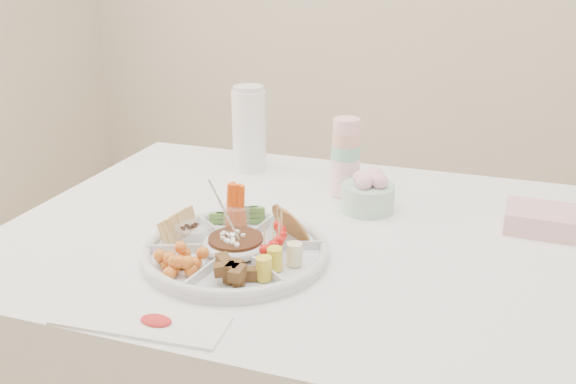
% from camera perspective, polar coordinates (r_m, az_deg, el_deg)
% --- Properties ---
extents(dining_table, '(1.52, 1.02, 0.76)m').
position_cam_1_polar(dining_table, '(1.58, 4.43, -16.51)').
color(dining_table, white).
rests_on(dining_table, floor).
extents(party_tray, '(0.49, 0.49, 0.04)m').
position_cam_1_polar(party_tray, '(1.27, -4.88, -5.21)').
color(party_tray, silver).
rests_on(party_tray, dining_table).
extents(bean_dip, '(0.15, 0.15, 0.04)m').
position_cam_1_polar(bean_dip, '(1.27, -4.89, -4.91)').
color(bean_dip, '#491D11').
rests_on(bean_dip, party_tray).
extents(tortillas, '(0.14, 0.14, 0.06)m').
position_cam_1_polar(tortillas, '(1.32, 0.03, -3.01)').
color(tortillas, '#B17439').
rests_on(tortillas, party_tray).
extents(carrot_cucumber, '(0.15, 0.15, 0.11)m').
position_cam_1_polar(carrot_cucumber, '(1.37, -4.83, -1.23)').
color(carrot_cucumber, '#FB570E').
rests_on(carrot_cucumber, party_tray).
extents(pita_raisins, '(0.14, 0.14, 0.06)m').
position_cam_1_polar(pita_raisins, '(1.33, -9.72, -3.20)').
color(pita_raisins, tan).
rests_on(pita_raisins, party_tray).
extents(cherries, '(0.15, 0.15, 0.05)m').
position_cam_1_polar(cherries, '(1.22, -10.31, -6.08)').
color(cherries, '#C95E21').
rests_on(cherries, party_tray).
extents(granola_chunks, '(0.13, 0.13, 0.05)m').
position_cam_1_polar(granola_chunks, '(1.15, -5.04, -7.50)').
color(granola_chunks, brown).
rests_on(granola_chunks, party_tray).
extents(banana_tomato, '(0.13, 0.13, 0.08)m').
position_cam_1_polar(banana_tomato, '(1.20, 0.41, -4.91)').
color(banana_tomato, '#D1C070').
rests_on(banana_tomato, party_tray).
extents(cup_stack, '(0.09, 0.09, 0.21)m').
position_cam_1_polar(cup_stack, '(1.58, 5.41, 3.44)').
color(cup_stack, beige).
rests_on(cup_stack, dining_table).
extents(thermos, '(0.12, 0.12, 0.25)m').
position_cam_1_polar(thermos, '(1.76, -3.66, 6.03)').
color(thermos, white).
rests_on(thermos, dining_table).
extents(flower_bowl, '(0.14, 0.14, 0.10)m').
position_cam_1_polar(flower_bowl, '(1.50, 7.49, 0.06)').
color(flower_bowl, '#B7C8BF').
rests_on(flower_bowl, dining_table).
extents(napkin_stack, '(0.16, 0.14, 0.05)m').
position_cam_1_polar(napkin_stack, '(1.51, 22.50, -2.37)').
color(napkin_stack, '#E3A5AE').
rests_on(napkin_stack, dining_table).
extents(placemat, '(0.31, 0.12, 0.01)m').
position_cam_1_polar(placemat, '(1.10, -13.59, -11.59)').
color(placemat, white).
rests_on(placemat, dining_table).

